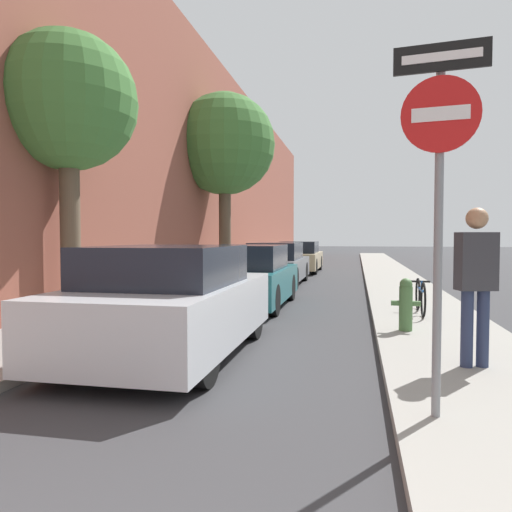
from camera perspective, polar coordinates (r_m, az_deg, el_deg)
ground_plane at (r=16.93m, az=6.33°, el=-3.02°), size 120.00×120.00×0.00m
sidewalk_left at (r=17.44m, az=-3.21°, el=-2.66°), size 2.00×52.00×0.12m
sidewalk_right at (r=16.90m, az=16.18°, el=-2.91°), size 2.00×52.00×0.12m
building_facade_left at (r=17.98m, az=-7.48°, el=11.18°), size 0.70×52.00×8.69m
parked_car_silver at (r=6.49m, az=-10.08°, el=-5.49°), size 1.89×3.97×1.46m
parked_car_teal at (r=10.84m, az=-1.04°, el=-2.54°), size 1.79×3.92×1.39m
parked_car_grey at (r=15.81m, az=2.48°, el=-1.02°), size 1.70×4.55×1.37m
parked_car_champagne at (r=21.40m, az=5.25°, el=-0.16°), size 1.69×4.47×1.35m
street_tree_near at (r=9.72m, az=-21.30°, el=16.34°), size 2.48×2.48×5.14m
street_tree_far at (r=17.68m, az=-3.72°, el=12.92°), size 3.61×3.61×6.55m
fire_hydrant at (r=7.84m, az=17.28°, el=-5.40°), size 0.44×0.20×0.81m
traffic_sign_post at (r=4.13m, az=20.85°, el=9.19°), size 0.72×0.14×2.97m
pedestrian at (r=5.89m, az=24.55°, el=-2.16°), size 0.46×0.32×1.78m
bicycle at (r=9.65m, az=18.85°, el=-4.52°), size 0.44×1.56×0.64m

